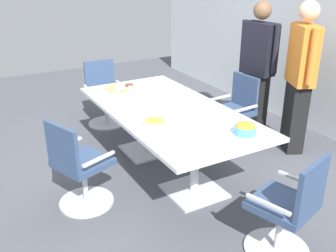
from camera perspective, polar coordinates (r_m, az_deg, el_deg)
The scene contains 14 objects.
ground_plane at distance 4.55m, azimuth 0.00°, elevation -6.43°, with size 10.00×10.00×0.01m, color #4C4F56.
back_wall at distance 5.61m, azimuth 22.43°, elevation 12.84°, with size 8.00×0.10×2.80m, color silver.
conference_table at distance 4.28m, azimuth 0.00°, elevation 0.92°, with size 2.40×1.20×0.75m.
office_chair_0 at distance 3.29m, azimuth 17.18°, elevation -12.06°, with size 0.67×0.67×0.91m.
office_chair_1 at distance 5.09m, azimuth 9.76°, elevation 1.64°, with size 0.58×0.58×0.91m.
office_chair_2 at distance 5.76m, azimuth -9.37°, elevation 4.24°, with size 0.57×0.57×0.91m.
office_chair_3 at distance 3.82m, azimuth -12.95°, elevation -6.22°, with size 0.70×0.70×0.91m.
person_standing_0 at distance 5.33m, azimuth 12.97°, elevation 8.33°, with size 0.62×0.28×1.78m.
person_standing_1 at distance 4.93m, azimuth 18.84°, elevation 6.93°, with size 0.58×0.39×1.84m.
snack_bowl_chips_yellow at distance 3.77m, azimuth -1.96°, elevation 0.50°, with size 0.22×0.22×0.08m.
snack_bowl_chips_orange at distance 3.68m, azimuth 11.27°, elevation -0.36°, with size 0.21×0.21×0.11m.
donut_platter at distance 4.92m, azimuth -7.00°, elevation 5.55°, with size 0.39×0.38×0.04m.
plate_stack at distance 4.53m, azimuth -5.24°, elevation 4.18°, with size 0.21×0.21×0.05m.
napkin_pile at distance 3.49m, azimuth 4.93°, elevation -1.82°, with size 0.16×0.16×0.05m, color white.
Camera 1 is at (3.44, -1.95, 2.25)m, focal length 41.51 mm.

